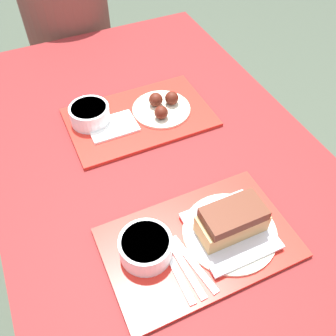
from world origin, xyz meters
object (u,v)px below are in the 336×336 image
bowl_coleslaw_near (146,247)px  person_seated_across (67,18)px  tray_far (140,117)px  bowl_coleslaw_far (90,114)px  tray_near (199,243)px  brisket_sandwich_plate (231,225)px  wings_plate_far (162,106)px

bowl_coleslaw_near → person_seated_across: 1.30m
tray_far → person_seated_across: size_ratio=0.62×
bowl_coleslaw_far → person_seated_across: 0.79m
tray_near → bowl_coleslaw_far: size_ratio=3.67×
brisket_sandwich_plate → person_seated_across: person_seated_across is taller
bowl_coleslaw_far → person_seated_across: person_seated_across is taller
bowl_coleslaw_far → wings_plate_far: size_ratio=0.66×
bowl_coleslaw_near → wings_plate_far: 0.53m
bowl_coleslaw_near → brisket_sandwich_plate: brisket_sandwich_plate is taller
tray_far → bowl_coleslaw_near: 0.50m
brisket_sandwich_plate → person_seated_across: bearing=93.2°
wings_plate_far → tray_near: bearing=-103.7°
tray_near → person_seated_across: size_ratio=0.62×
bowl_coleslaw_near → brisket_sandwich_plate: size_ratio=0.54×
tray_far → brisket_sandwich_plate: size_ratio=1.97×
bowl_coleslaw_far → person_seated_across: (0.12, 0.78, -0.07)m
tray_far → wings_plate_far: 0.08m
wings_plate_far → person_seated_across: 0.84m
bowl_coleslaw_near → person_seated_across: bearing=84.0°
tray_near → bowl_coleslaw_near: (-0.13, 0.02, 0.04)m
tray_near → wings_plate_far: bearing=76.3°
brisket_sandwich_plate → wings_plate_far: (0.04, 0.50, -0.02)m
tray_near → tray_far: same height
tray_far → brisket_sandwich_plate: (0.04, -0.50, 0.04)m
wings_plate_far → brisket_sandwich_plate: bearing=-94.6°
tray_near → tray_far: size_ratio=1.00×
wings_plate_far → person_seated_across: person_seated_across is taller
tray_near → person_seated_across: person_seated_across is taller
tray_far → bowl_coleslaw_far: 0.16m
brisket_sandwich_plate → wings_plate_far: bearing=85.4°
bowl_coleslaw_far → person_seated_across: bearing=81.6°
bowl_coleslaw_far → wings_plate_far: bearing=-11.1°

